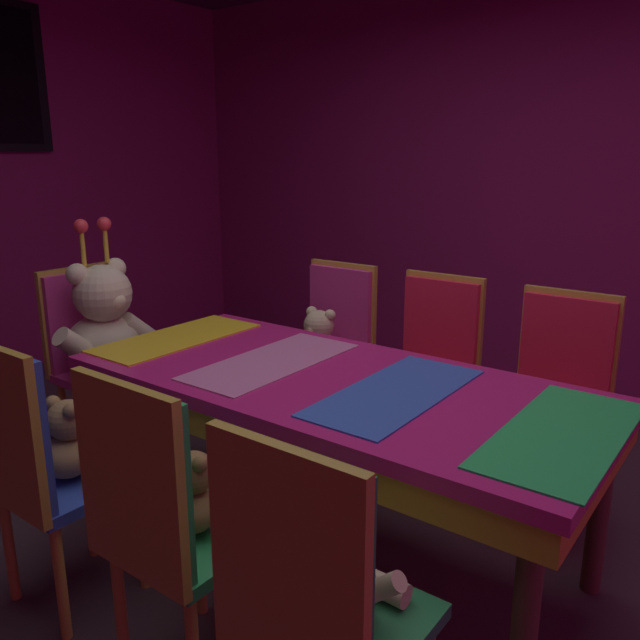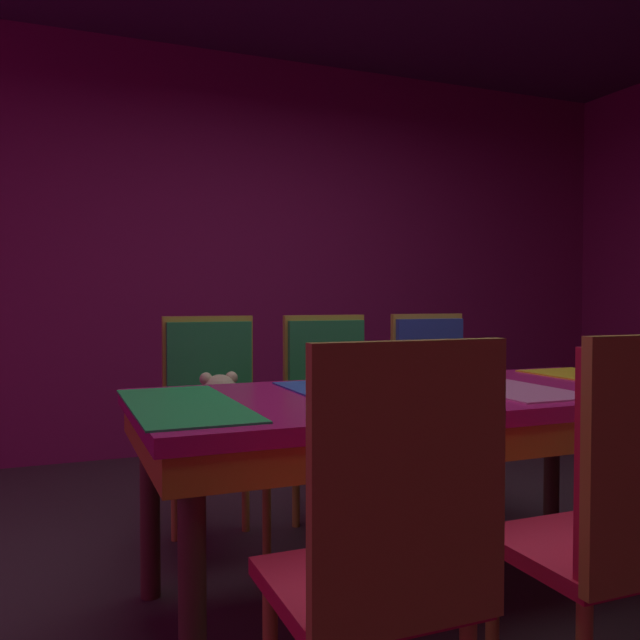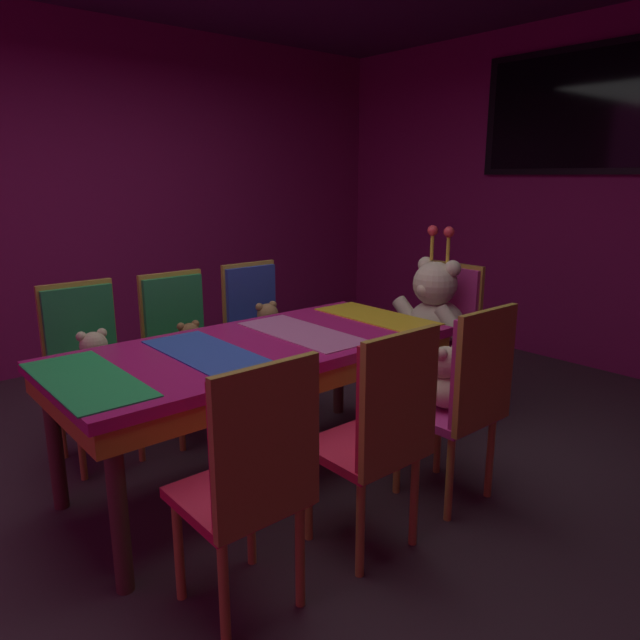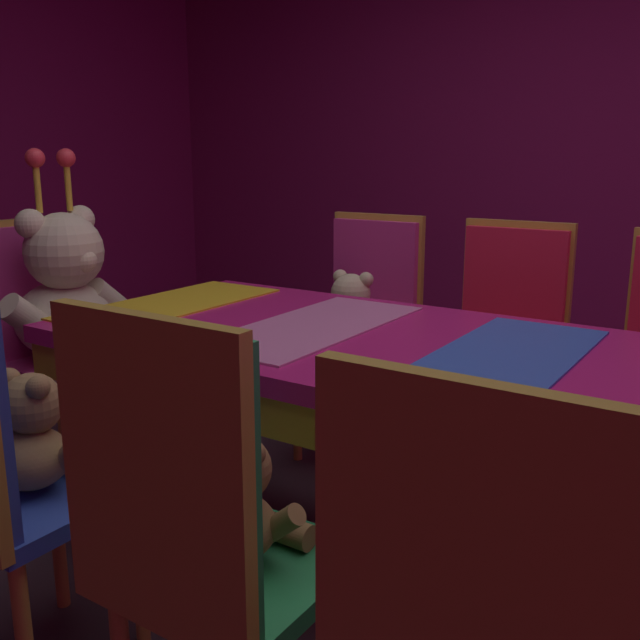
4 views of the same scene
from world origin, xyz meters
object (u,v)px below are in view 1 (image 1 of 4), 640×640
(chair_right_2, at_px, (334,336))
(throne_chair, at_px, (89,342))
(teddy_left_0, at_px, (345,567))
(banquet_table, at_px, (330,398))
(teddy_right_2, at_px, (318,343))
(chair_left_1, at_px, (157,508))
(teddy_left_2, at_px, (71,443))
(chair_right_1, at_px, (434,355))
(chair_right_0, at_px, (559,383))
(teddy_left_1, at_px, (196,496))
(chair_left_2, at_px, (31,454))
(king_teddy_bear, at_px, (106,326))
(chair_left_0, at_px, (308,594))

(chair_right_2, bearing_deg, throne_chair, -48.12)
(teddy_left_0, xyz_separation_m, chair_right_2, (1.57, 1.15, 0.01))
(banquet_table, height_order, teddy_left_0, teddy_left_0)
(teddy_right_2, relative_size, throne_chair, 0.34)
(chair_left_1, height_order, teddy_left_2, chair_left_1)
(chair_right_1, height_order, throne_chair, same)
(chair_right_0, height_order, teddy_right_2, chair_right_0)
(teddy_left_0, bearing_deg, throne_chair, 71.18)
(teddy_left_1, height_order, teddy_left_2, teddy_left_2)
(banquet_table, height_order, chair_right_0, chair_right_0)
(chair_left_2, height_order, king_teddy_bear, king_teddy_bear)
(teddy_left_1, distance_m, chair_left_2, 0.61)
(chair_left_1, xyz_separation_m, teddy_left_1, (0.14, -0.00, -0.03))
(teddy_right_2, bearing_deg, banquet_table, 39.72)
(chair_right_2, height_order, king_teddy_bear, king_teddy_bear)
(chair_left_1, distance_m, throne_chair, 1.76)
(king_teddy_bear, bearing_deg, throne_chair, 180.00)
(teddy_left_2, distance_m, chair_right_1, 1.69)
(teddy_left_0, relative_size, chair_left_1, 0.32)
(teddy_left_2, height_order, throne_chair, throne_chair)
(chair_left_1, bearing_deg, teddy_right_2, 21.28)
(teddy_left_2, bearing_deg, chair_right_1, -19.69)
(teddy_left_2, xyz_separation_m, chair_right_0, (1.57, -1.17, 0.02))
(chair_left_1, relative_size, chair_left_2, 1.00)
(banquet_table, bearing_deg, chair_right_1, 0.44)
(teddy_left_0, xyz_separation_m, chair_left_1, (-0.11, 0.55, 0.01))
(chair_left_1, relative_size, throne_chair, 1.00)
(banquet_table, xyz_separation_m, teddy_left_2, (-0.72, 0.58, -0.07))
(teddy_right_2, bearing_deg, king_teddy_bear, -48.08)
(teddy_left_0, bearing_deg, chair_right_2, 36.25)
(chair_left_1, xyz_separation_m, teddy_left_2, (0.11, 0.59, -0.02))
(chair_left_0, bearing_deg, teddy_left_0, -0.00)
(banquet_table, bearing_deg, teddy_right_2, 39.72)
(teddy_left_1, bearing_deg, chair_right_0, -20.83)
(chair_right_1, bearing_deg, teddy_left_0, 19.78)
(teddy_left_0, xyz_separation_m, throne_chair, (0.72, 2.11, 0.01))
(teddy_left_1, height_order, teddy_right_2, teddy_right_2)
(chair_left_0, bearing_deg, chair_right_2, 33.89)
(teddy_left_0, xyz_separation_m, chair_right_0, (1.57, -0.03, 0.01))
(teddy_right_2, bearing_deg, chair_right_1, 105.45)
(chair_right_2, bearing_deg, chair_left_1, 19.59)
(chair_left_1, xyz_separation_m, teddy_right_2, (1.54, 0.60, -0.00))
(chair_left_0, distance_m, king_teddy_bear, 2.13)
(chair_right_1, distance_m, throne_chair, 1.77)
(banquet_table, bearing_deg, chair_right_0, -35.15)
(chair_left_0, height_order, chair_left_1, same)
(banquet_table, distance_m, chair_right_2, 1.04)
(banquet_table, xyz_separation_m, teddy_left_0, (-0.72, -0.56, -0.07))
(chair_left_1, bearing_deg, chair_left_0, -93.20)
(banquet_table, distance_m, teddy_left_0, 0.92)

